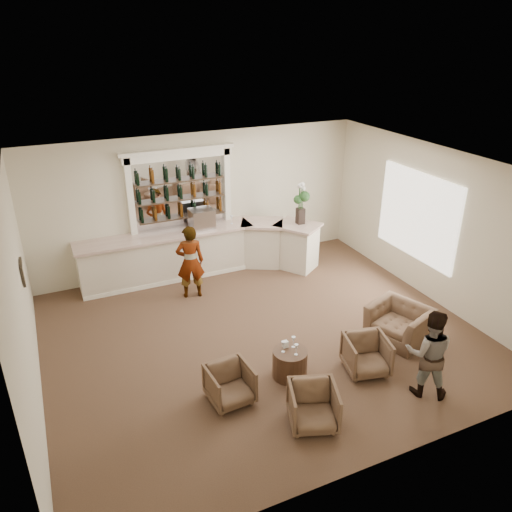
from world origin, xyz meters
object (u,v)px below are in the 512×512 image
at_px(armchair_center, 313,406).
at_px(flower_vase, 301,201).
at_px(armchair_left, 230,384).
at_px(espresso_machine, 202,219).
at_px(cocktail_table, 290,363).
at_px(guest, 429,353).
at_px(armchair_right, 366,355).
at_px(armchair_far, 399,323).
at_px(sommelier, 190,262).
at_px(bar_counter, 203,252).

xyz_separation_m(armchair_center, flower_vase, (2.44, 4.87, 1.39)).
xyz_separation_m(armchair_left, espresso_machine, (1.12, 4.55, 1.06)).
distance_m(cocktail_table, guest, 2.26).
bearing_deg(flower_vase, guest, -94.88).
relative_size(armchair_left, armchair_right, 0.95).
bearing_deg(armchair_far, sommelier, -157.31).
bearing_deg(flower_vase, armchair_center, -116.60).
height_order(guest, armchair_left, guest).
xyz_separation_m(espresso_machine, flower_vase, (2.26, -0.67, 0.34)).
xyz_separation_m(armchair_left, armchair_right, (2.42, -0.27, 0.02)).
xyz_separation_m(armchair_center, armchair_far, (2.62, 1.29, 0.01)).
bearing_deg(armchair_far, armchair_right, -84.77).
bearing_deg(armchair_right, flower_vase, 91.05).
distance_m(sommelier, guest, 5.26).
xyz_separation_m(sommelier, guest, (2.46, -4.65, -0.07)).
distance_m(armchair_left, armchair_far, 3.57).
bearing_deg(armchair_left, sommelier, 78.40).
bearing_deg(bar_counter, armchair_right, -74.23).
xyz_separation_m(armchair_left, armchair_center, (0.94, -1.00, 0.01)).
height_order(armchair_right, flower_vase, flower_vase).
relative_size(sommelier, espresso_machine, 3.07).
bearing_deg(guest, armchair_left, 16.07).
bearing_deg(cocktail_table, armchair_right, -18.78).
xyz_separation_m(guest, armchair_right, (-0.53, 0.85, -0.43)).
xyz_separation_m(sommelier, espresso_machine, (0.63, 1.01, 0.55)).
bearing_deg(guest, sommelier, -25.31).
bearing_deg(flower_vase, armchair_right, -103.02).
bearing_deg(armchair_right, cocktail_table, 175.30).
relative_size(sommelier, armchair_left, 2.41).
relative_size(bar_counter, armchair_center, 7.91).
distance_m(cocktail_table, flower_vase, 4.57).
xyz_separation_m(bar_counter, cocktail_table, (0.08, -4.30, -0.32)).
distance_m(sommelier, armchair_left, 3.60).
distance_m(guest, flower_vase, 5.10).
xyz_separation_m(sommelier, armchair_center, (0.45, -4.53, -0.50)).
bearing_deg(armchair_center, sommelier, 114.98).
height_order(sommelier, armchair_far, sommelier).
bearing_deg(guest, espresso_machine, -35.27).
distance_m(cocktail_table, sommelier, 3.49).
xyz_separation_m(bar_counter, guest, (1.87, -5.58, 0.19)).
bearing_deg(cocktail_table, espresso_machine, 90.50).
bearing_deg(armchair_left, armchair_far, 0.97).
bearing_deg(armchair_center, cocktail_table, 98.53).
height_order(armchair_left, armchair_far, armchair_far).
bearing_deg(armchair_center, bar_counter, 107.83).
height_order(cocktail_table, guest, guest).
relative_size(armchair_center, flower_vase, 0.70).
distance_m(cocktail_table, armchair_left, 1.17).
bearing_deg(armchair_right, guest, -43.89).
bearing_deg(espresso_machine, sommelier, -123.39).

